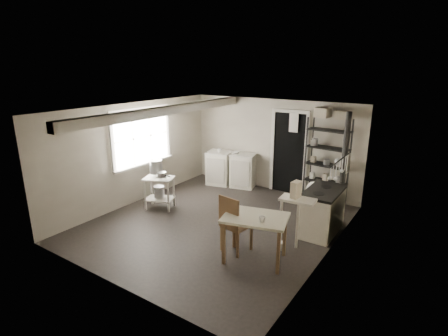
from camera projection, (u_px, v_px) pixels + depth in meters
The scene contains 31 objects.
floor at pixel (216, 223), 7.09m from camera, with size 5.00×5.00×0.00m, color black.
ceiling at pixel (215, 110), 6.44m from camera, with size 5.00×5.00×0.00m, color beige.
wall_back at pixel (273, 145), 8.76m from camera, with size 4.50×0.02×2.30m, color #B2AA98.
wall_front at pixel (110, 213), 4.77m from camera, with size 4.50×0.02×2.30m, color #B2AA98.
wall_left at pixel (135, 153), 7.96m from camera, with size 0.02×5.00×2.30m, color #B2AA98.
wall_right at pixel (331, 192), 5.56m from camera, with size 0.02×5.00×2.30m, color #B2AA98.
window at pixel (141, 137), 8.01m from camera, with size 0.12×1.76×1.28m, color beige, non-canonical shape.
doorway at pixel (289, 154), 8.53m from camera, with size 0.96×0.10×2.08m, color beige, non-canonical shape.
ceiling_beam at pixel (167, 110), 7.11m from camera, with size 0.18×5.00×0.18m, color beige, non-canonical shape.
wallpaper_panel at pixel (330, 192), 5.57m from camera, with size 0.01×5.00×2.30m, color beige, non-canonical shape.
utensil_rail at pixel (340, 159), 5.96m from camera, with size 0.06×1.20×0.44m, color #B3B3B5, non-canonical shape.
prep_table at pixel (160, 191), 7.75m from camera, with size 0.63×0.45×0.71m, color beige, non-canonical shape.
stockpot at pixel (156, 167), 7.68m from camera, with size 0.28×0.28×0.30m, color #B3B3B5.
saucepan at pixel (162, 175), 7.43m from camera, with size 0.19×0.19×0.11m, color #B3B3B5.
bucket at pixel (159, 192), 7.75m from camera, with size 0.23×0.23×0.26m, color #B3B3B5.
base_cabinets at pixel (231, 168), 9.24m from camera, with size 1.35×0.58×0.88m, color silver, non-canonical shape.
mixing_bowl at pixel (235, 151), 9.01m from camera, with size 0.29×0.29×0.07m, color white.
counter_cup at pixel (220, 149), 9.16m from camera, with size 0.12×0.12×0.09m, color white.
shelf_rack at pixel (327, 164), 7.88m from camera, with size 0.94×0.36×1.98m, color black, non-canonical shape.
shelf_jar at pixel (313, 143), 7.95m from camera, with size 0.09×0.09×0.20m, color white.
storage_box_a at pixel (322, 116), 7.70m from camera, with size 0.30×0.26×0.21m, color beige.
storage_box_b at pixel (341, 118), 7.46m from camera, with size 0.27×0.25×0.17m, color beige.
stove at pixel (322, 211), 6.61m from camera, with size 0.60×1.08×0.85m, color silver, non-canonical shape.
stovepipe at pixel (346, 148), 6.55m from camera, with size 0.11×0.11×1.41m, color black, non-canonical shape.
side_ledge at pixel (296, 225), 6.04m from camera, with size 0.60×0.32×0.92m, color beige, non-canonical shape.
oats_box at pixel (296, 193), 5.92m from camera, with size 0.12×0.19×0.29m, color beige.
work_table at pixel (255, 239), 5.67m from camera, with size 1.02×0.71×0.77m, color beige, non-canonical shape.
table_cup at pixel (262, 220), 5.36m from camera, with size 0.10×0.10×0.09m, color white.
chair at pixel (237, 224), 5.94m from camera, with size 0.43×0.45×1.03m, color brown, non-canonical shape.
flour_sack at pixel (315, 193), 8.07m from camera, with size 0.45×0.38×0.54m, color white.
floor_crock at pixel (281, 245), 6.07m from camera, with size 0.11×0.11×0.14m, color white.
Camera 1 is at (3.74, -5.29, 3.10)m, focal length 28.00 mm.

